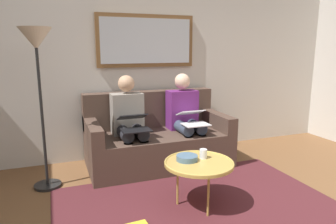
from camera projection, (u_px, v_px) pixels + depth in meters
name	position (u px, v px, depth m)	size (l,w,h in m)	color
wall_rear	(145.00, 60.00, 4.21)	(6.00, 0.12, 2.60)	beige
area_rug	(200.00, 208.00, 2.87)	(2.60, 1.80, 0.01)	#4C1E23
couch	(156.00, 139.00, 3.97)	(1.75, 0.90, 0.90)	#4C382D
framed_mirror	(146.00, 41.00, 4.08)	(1.32, 0.05, 0.68)	brown
coffee_table	(198.00, 164.00, 2.83)	(0.64, 0.64, 0.45)	tan
cup	(203.00, 154.00, 2.92)	(0.07, 0.07, 0.09)	silver
bowl	(187.00, 158.00, 2.87)	(0.20, 0.20, 0.05)	slate
person_left	(185.00, 116.00, 3.97)	(0.38, 0.58, 1.14)	#66236B
laptop_white	(193.00, 118.00, 3.76)	(0.31, 0.38, 0.17)	white
person_right	(129.00, 120.00, 3.72)	(0.38, 0.58, 1.14)	gray
laptop_black	(134.00, 123.00, 3.51)	(0.32, 0.39, 0.17)	black
standing_lamp	(37.00, 57.00, 3.05)	(0.32, 0.32, 1.66)	black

